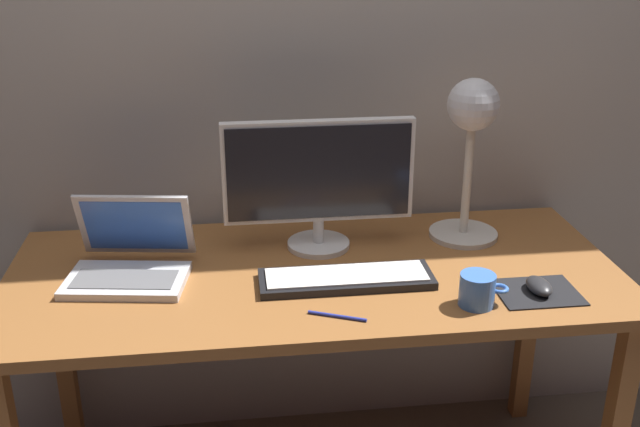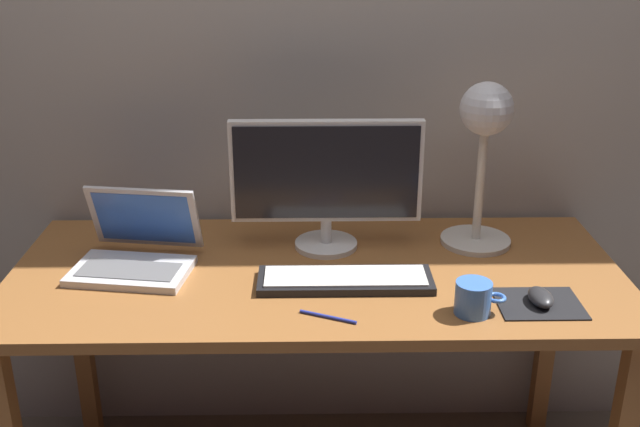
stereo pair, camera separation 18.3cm
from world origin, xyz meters
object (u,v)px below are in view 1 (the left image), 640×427
desk_lamp (471,130)px  keyboard_main (346,278)px  laptop (131,254)px  mouse (539,286)px  monitor (318,178)px  pen (337,316)px  coffee_mug (478,290)px

desk_lamp → keyboard_main: bearing=-147.2°
laptop → mouse: bearing=-13.1°
laptop → desk_lamp: 0.97m
monitor → mouse: monitor is taller
monitor → keyboard_main: monitor is taller
monitor → mouse: (0.50, -0.34, -0.18)m
monitor → laptop: (-0.50, -0.11, -0.15)m
keyboard_main → laptop: 0.56m
pen → desk_lamp: bearing=44.1°
monitor → laptop: size_ratio=1.56×
mouse → desk_lamp: bearing=102.5°
monitor → keyboard_main: 0.30m
laptop → desk_lamp: bearing=7.8°
desk_lamp → pen: desk_lamp is taller
keyboard_main → coffee_mug: (0.29, -0.15, 0.03)m
laptop → pen: (0.49, -0.29, -0.05)m
keyboard_main → coffee_mug: coffee_mug is taller
coffee_mug → keyboard_main: bearing=152.5°
monitor → keyboard_main: bearing=-79.2°
desk_lamp → pen: (-0.43, -0.41, -0.31)m
mouse → pen: mouse is taller
laptop → monitor: bearing=11.9°
laptop → coffee_mug: bearing=-18.0°
desk_lamp → mouse: (0.08, -0.36, -0.30)m
monitor → pen: 0.44m
desk_lamp → coffee_mug: desk_lamp is taller
pen → monitor: bearing=89.3°
laptop → desk_lamp: size_ratio=0.72×
laptop → pen: size_ratio=2.37×
keyboard_main → coffee_mug: size_ratio=3.67×
laptop → pen: bearing=-30.3°
mouse → pen: size_ratio=0.69×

